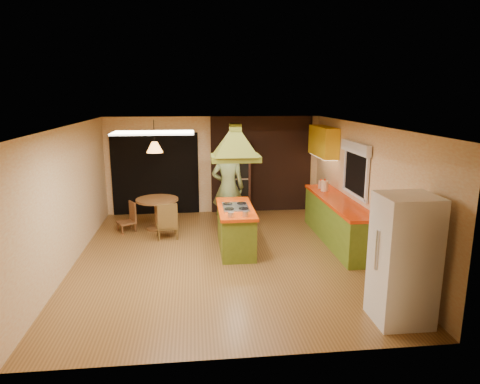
{
  "coord_description": "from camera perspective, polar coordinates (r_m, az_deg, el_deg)",
  "views": [
    {
      "loc": [
        -0.51,
        -7.71,
        3.05
      ],
      "look_at": [
        0.39,
        0.51,
        1.15
      ],
      "focal_mm": 32.0,
      "sensor_mm": 36.0,
      "label": 1
    }
  ],
  "objects": [
    {
      "name": "dining_table",
      "position": [
        9.98,
        -10.95,
        -2.08
      ],
      "size": [
        0.96,
        0.96,
        0.72
      ],
      "rotation": [
        0.0,
        0.0,
        -0.38
      ],
      "color": "brown",
      "rests_on": "ground"
    },
    {
      "name": "range_hood",
      "position": [
        8.2,
        -0.62,
        7.37
      ],
      "size": [
        0.94,
        0.68,
        0.78
      ],
      "rotation": [
        0.0,
        0.0,
        -0.01
      ],
      "color": "#5E6519",
      "rests_on": "ceiling_plane"
    },
    {
      "name": "canister_medium",
      "position": [
        10.06,
        10.72,
        0.99
      ],
      "size": [
        0.16,
        0.16,
        0.17
      ],
      "primitive_type": "cylinder",
      "rotation": [
        0.0,
        0.0,
        -0.35
      ],
      "color": "beige",
      "rests_on": "right_counter"
    },
    {
      "name": "fluor_panel",
      "position": [
        6.56,
        -11.48,
        7.74
      ],
      "size": [
        1.2,
        0.6,
        0.03
      ],
      "primitive_type": "cube",
      "color": "white",
      "rests_on": "ceiling_plane"
    },
    {
      "name": "chair_left",
      "position": [
        10.02,
        -14.96,
        -3.25
      ],
      "size": [
        0.5,
        0.5,
        0.67
      ],
      "primitive_type": null,
      "rotation": [
        0.0,
        0.0,
        -1.07
      ],
      "color": "brown",
      "rests_on": "ground"
    },
    {
      "name": "refrigerator",
      "position": [
        6.19,
        20.97,
        -8.42
      ],
      "size": [
        0.73,
        0.69,
        1.78
      ],
      "primitive_type": "cube",
      "rotation": [
        0.0,
        0.0,
        -0.0
      ],
      "color": "white",
      "rests_on": "ground"
    },
    {
      "name": "canister_large",
      "position": [
        9.78,
        11.22,
        0.82
      ],
      "size": [
        0.2,
        0.2,
        0.24
      ],
      "primitive_type": "cylinder",
      "rotation": [
        0.0,
        0.0,
        0.28
      ],
      "color": "#FFEFCD",
      "rests_on": "right_counter"
    },
    {
      "name": "canister_small",
      "position": [
        9.86,
        11.07,
        0.64
      ],
      "size": [
        0.11,
        0.11,
        0.14
      ],
      "primitive_type": "cylinder",
      "rotation": [
        0.0,
        0.0,
        -0.04
      ],
      "color": "#F9F1C8",
      "rests_on": "right_counter"
    },
    {
      "name": "pendant_lamp",
      "position": [
        9.72,
        -11.31,
        5.89
      ],
      "size": [
        0.37,
        0.37,
        0.24
      ],
      "primitive_type": "cone",
      "rotation": [
        0.0,
        0.0,
        -0.02
      ],
      "color": "#FF9E3F",
      "rests_on": "ceiling_plane"
    },
    {
      "name": "ground",
      "position": [
        8.31,
        -2.31,
        -8.61
      ],
      "size": [
        6.5,
        6.5,
        0.0
      ],
      "primitive_type": "plane",
      "color": "brown",
      "rests_on": "ground"
    },
    {
      "name": "nook_opening",
      "position": [
        11.17,
        -11.22,
        2.37
      ],
      "size": [
        2.2,
        0.03,
        2.1
      ],
      "primitive_type": "cube",
      "color": "black",
      "rests_on": "ground"
    },
    {
      "name": "room_walls",
      "position": [
        7.94,
        -2.39,
        -0.19
      ],
      "size": [
        5.5,
        6.5,
        6.5
      ],
      "color": "beige",
      "rests_on": "ground"
    },
    {
      "name": "window_right",
      "position": [
        8.81,
        15.21,
        4.14
      ],
      "size": [
        0.12,
        1.35,
        1.06
      ],
      "color": "black",
      "rests_on": "room_walls"
    },
    {
      "name": "chair_near",
      "position": [
        9.37,
        -9.71,
        -3.69
      ],
      "size": [
        0.5,
        0.5,
        0.8
      ],
      "primitive_type": null,
      "rotation": [
        0.0,
        0.0,
        3.29
      ],
      "color": "brown",
      "rests_on": "ground"
    },
    {
      "name": "ceiling_plane",
      "position": [
        7.75,
        -2.48,
        8.85
      ],
      "size": [
        6.5,
        6.5,
        0.0
      ],
      "primitive_type": "plane",
      "rotation": [
        3.14,
        0.0,
        0.0
      ],
      "color": "silver",
      "rests_on": "room_walls"
    },
    {
      "name": "wall_oven",
      "position": [
        10.92,
        -0.31,
        1.77
      ],
      "size": [
        0.64,
        0.62,
        1.87
      ],
      "rotation": [
        0.0,
        0.0,
        -0.04
      ],
      "color": "#442115",
      "rests_on": "ground"
    },
    {
      "name": "man",
      "position": [
        9.59,
        -1.61,
        0.58
      ],
      "size": [
        0.76,
        0.53,
        2.0
      ],
      "primitive_type": "imported",
      "rotation": [
        0.0,
        0.0,
        3.07
      ],
      "color": "#515C31",
      "rests_on": "ground"
    },
    {
      "name": "upper_cabinets",
      "position": [
        10.44,
        11.05,
        6.64
      ],
      "size": [
        0.34,
        1.4,
        0.7
      ],
      "primitive_type": "cube",
      "color": "yellow",
      "rests_on": "room_walls"
    },
    {
      "name": "right_counter",
      "position": [
        9.19,
        12.85,
        -3.75
      ],
      "size": [
        0.62,
        3.05,
        0.92
      ],
      "color": "olive",
      "rests_on": "ground"
    },
    {
      "name": "kitchen_island",
      "position": [
        8.57,
        -0.59,
        -4.8
      ],
      "size": [
        0.7,
        1.73,
        0.88
      ],
      "rotation": [
        0.0,
        0.0,
        -0.01
      ],
      "color": "#61711C",
      "rests_on": "ground"
    },
    {
      "name": "brick_panel",
      "position": [
        11.23,
        2.88,
        3.69
      ],
      "size": [
        2.64,
        0.03,
        2.5
      ],
      "primitive_type": "cube",
      "color": "#381E14",
      "rests_on": "ground"
    }
  ]
}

